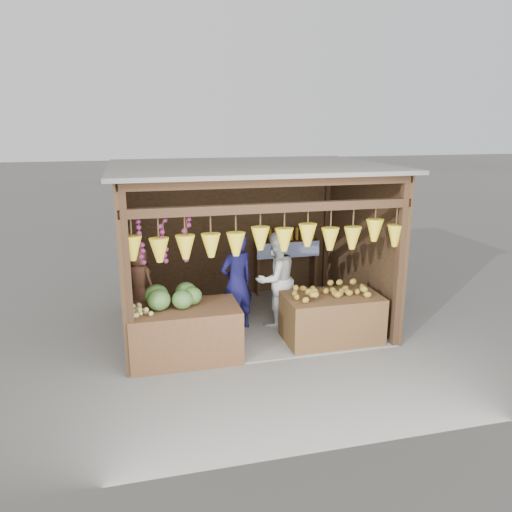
{
  "coord_description": "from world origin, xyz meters",
  "views": [
    {
      "loc": [
        -1.81,
        -7.74,
        3.29
      ],
      "look_at": [
        0.1,
        -0.1,
        1.18
      ],
      "focal_mm": 35.0,
      "sensor_mm": 36.0,
      "label": 1
    }
  ],
  "objects": [
    {
      "name": "ground",
      "position": [
        0.0,
        0.0,
        0.0
      ],
      "size": [
        80.0,
        80.0,
        0.0
      ],
      "primitive_type": "plane",
      "color": "#514F49",
      "rests_on": "ground"
    },
    {
      "name": "stall_structure",
      "position": [
        -0.03,
        -0.04,
        1.67
      ],
      "size": [
        4.3,
        3.3,
        2.66
      ],
      "color": "slate",
      "rests_on": "ground"
    },
    {
      "name": "back_shelf",
      "position": [
        1.05,
        1.28,
        0.87
      ],
      "size": [
        1.25,
        0.32,
        1.32
      ],
      "color": "#382314",
      "rests_on": "ground"
    },
    {
      "name": "counter_left",
      "position": [
        -1.2,
        -1.1,
        0.39
      ],
      "size": [
        1.55,
        0.85,
        0.78
      ],
      "primitive_type": "cube",
      "color": "#492918",
      "rests_on": "ground"
    },
    {
      "name": "counter_right",
      "position": [
        1.06,
        -1.04,
        0.37
      ],
      "size": [
        1.46,
        0.85,
        0.74
      ],
      "primitive_type": "cube",
      "color": "#463017",
      "rests_on": "ground"
    },
    {
      "name": "stool",
      "position": [
        -1.79,
        -0.04,
        0.16
      ],
      "size": [
        0.34,
        0.34,
        0.32
      ],
      "primitive_type": "cube",
      "color": "black",
      "rests_on": "ground"
    },
    {
      "name": "man_standing",
      "position": [
        -0.27,
        -0.27,
        0.82
      ],
      "size": [
        0.7,
        0.59,
        1.64
      ],
      "primitive_type": "imported",
      "rotation": [
        0.0,
        0.0,
        3.53
      ],
      "color": "#141347",
      "rests_on": "ground"
    },
    {
      "name": "woman_standing",
      "position": [
        0.41,
        -0.21,
        0.8
      ],
      "size": [
        0.95,
        0.86,
        1.59
      ],
      "primitive_type": "imported",
      "rotation": [
        0.0,
        0.0,
        3.55
      ],
      "color": "silver",
      "rests_on": "ground"
    },
    {
      "name": "vendor_seated",
      "position": [
        -1.79,
        -0.04,
        0.88
      ],
      "size": [
        0.65,
        0.62,
        1.12
      ],
      "primitive_type": "imported",
      "rotation": [
        0.0,
        0.0,
        2.44
      ],
      "color": "brown",
      "rests_on": "stool"
    },
    {
      "name": "melon_pile",
      "position": [
        -1.3,
        -1.01,
        0.94
      ],
      "size": [
        1.0,
        0.5,
        0.32
      ],
      "primitive_type": null,
      "color": "#124614",
      "rests_on": "counter_left"
    },
    {
      "name": "tanfruit_pile",
      "position": [
        -1.78,
        -1.18,
        0.84
      ],
      "size": [
        0.34,
        0.4,
        0.13
      ],
      "primitive_type": null,
      "color": "#9B8247",
      "rests_on": "counter_left"
    },
    {
      "name": "mango_pile",
      "position": [
        1.06,
        -1.03,
        0.85
      ],
      "size": [
        1.4,
        0.64,
        0.22
      ],
      "primitive_type": null,
      "color": "#C15C19",
      "rests_on": "counter_right"
    }
  ]
}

